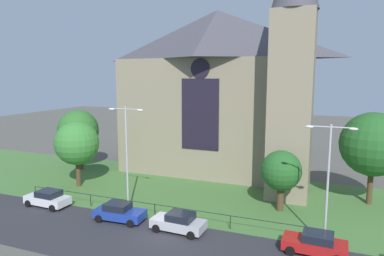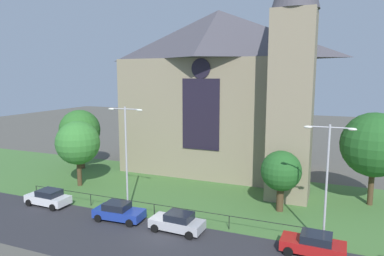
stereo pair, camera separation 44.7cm
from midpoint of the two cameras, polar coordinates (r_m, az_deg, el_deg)
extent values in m
plane|color=#56544C|center=(36.79, 2.05, -10.51)|extent=(160.00, 160.00, 0.00)
cube|color=#2D2D33|center=(26.64, -7.02, -18.30)|extent=(120.00, 8.00, 0.01)
cube|color=#477538|center=(35.02, 0.94, -11.51)|extent=(120.00, 20.00, 0.01)
cube|color=gray|center=(44.99, 3.69, 2.13)|extent=(22.00, 12.00, 14.00)
pyramid|color=#47444C|center=(44.99, 3.82, 14.89)|extent=(22.00, 12.00, 6.00)
cube|color=black|center=(39.23, 1.00, 2.23)|extent=(4.40, 0.16, 8.00)
cylinder|color=black|center=(39.00, 1.02, 9.70)|extent=(2.20, 0.15, 2.20)
cube|color=gray|center=(34.90, 15.44, 3.29)|extent=(4.00, 4.00, 18.00)
cylinder|color=black|center=(30.75, -6.52, -12.29)|extent=(26.69, 0.05, 0.05)
cylinder|color=black|center=(38.72, -24.50, -9.46)|extent=(0.07, 0.07, 1.10)
cylinder|color=black|center=(34.41, -16.57, -11.28)|extent=(0.07, 0.07, 1.10)
cylinder|color=black|center=(30.95, -6.51, -13.24)|extent=(0.07, 0.07, 1.10)
cylinder|color=black|center=(28.65, 5.80, -15.08)|extent=(0.06, 0.07, 1.10)
cylinder|color=black|center=(27.79, 19.74, -16.33)|extent=(0.07, 0.07, 1.10)
cylinder|color=brown|center=(47.96, -18.14, -4.48)|extent=(0.84, 0.84, 3.13)
sphere|color=#2D6B28|center=(47.32, -18.34, -0.33)|extent=(5.20, 5.20, 5.20)
cylinder|color=#4C3823|center=(37.11, 26.74, -8.43)|extent=(0.50, 0.50, 3.52)
sphere|color=#235B23|center=(36.22, 27.16, -2.36)|extent=(5.95, 5.95, 5.95)
cylinder|color=#4C3823|center=(40.58, -18.37, -6.90)|extent=(0.50, 0.50, 3.02)
sphere|color=#387F33|center=(39.85, -18.59, -2.34)|extent=(4.74, 4.74, 4.74)
cylinder|color=#4C3823|center=(32.81, 13.82, -10.99)|extent=(0.63, 0.63, 2.36)
sphere|color=#235B23|center=(32.06, 13.98, -6.73)|extent=(3.57, 3.57, 3.57)
cylinder|color=#B2B2B7|center=(30.85, -10.99, -5.31)|extent=(0.16, 0.16, 9.41)
cylinder|color=#B2B2B7|center=(30.49, -12.34, 3.09)|extent=(1.40, 0.10, 0.10)
cylinder|color=#B2B2B7|center=(29.74, -10.09, 3.02)|extent=(1.40, 0.10, 0.10)
ellipsoid|color=white|center=(30.89, -13.42, 3.03)|extent=(0.57, 0.26, 0.20)
ellipsoid|color=white|center=(29.38, -8.93, 2.88)|extent=(0.57, 0.26, 0.20)
cylinder|color=#B2B2B7|center=(26.35, 20.79, -8.87)|extent=(0.16, 0.16, 8.74)
cylinder|color=#B2B2B7|center=(25.47, 19.71, 0.22)|extent=(1.40, 0.10, 0.10)
cylinder|color=#B2B2B7|center=(25.47, 22.86, 0.05)|extent=(1.40, 0.10, 0.10)
ellipsoid|color=white|center=(25.51, 18.14, 0.20)|extent=(0.57, 0.26, 0.20)
ellipsoid|color=white|center=(25.51, 24.42, -0.14)|extent=(0.57, 0.26, 0.20)
cube|color=silver|center=(35.80, -22.85, -10.72)|extent=(4.25, 1.93, 0.70)
cube|color=black|center=(35.46, -22.69, -9.83)|extent=(2.05, 1.66, 0.55)
cylinder|color=black|center=(36.36, -25.51, -11.07)|extent=(0.65, 0.24, 0.64)
cylinder|color=black|center=(37.49, -23.42, -10.35)|extent=(0.65, 0.24, 0.64)
cylinder|color=black|center=(34.30, -22.18, -12.04)|extent=(0.65, 0.24, 0.64)
cylinder|color=black|center=(35.49, -20.08, -11.22)|extent=(0.65, 0.24, 0.64)
cube|color=#1E3899|center=(30.62, -12.12, -13.51)|extent=(4.28, 2.01, 0.70)
cube|color=black|center=(30.49, -12.48, -12.36)|extent=(2.08, 1.70, 0.55)
cylinder|color=black|center=(30.79, -8.79, -13.88)|extent=(0.65, 0.25, 0.64)
cylinder|color=black|center=(29.33, -10.46, -15.09)|extent=(0.65, 0.25, 0.64)
cylinder|color=black|center=(32.16, -13.58, -13.02)|extent=(0.65, 0.25, 0.64)
cylinder|color=black|center=(30.78, -15.41, -14.10)|extent=(0.65, 0.25, 0.64)
cube|color=#B7B7BC|center=(28.17, -2.73, -15.34)|extent=(4.27, 1.96, 0.70)
cube|color=black|center=(27.84, -2.36, -14.23)|extent=(2.06, 1.68, 0.55)
cylinder|color=black|center=(28.20, -6.36, -16.00)|extent=(0.65, 0.24, 0.64)
cylinder|color=black|center=(29.64, -4.56, -14.71)|extent=(0.65, 0.24, 0.64)
cylinder|color=black|center=(26.98, -0.68, -17.13)|extent=(0.65, 0.24, 0.64)
cylinder|color=black|center=(28.47, 0.87, -15.69)|extent=(0.65, 0.24, 0.64)
cube|color=#B21919|center=(26.28, 18.87, -17.64)|extent=(4.26, 1.94, 0.70)
cube|color=black|center=(26.01, 19.39, -16.43)|extent=(2.05, 1.67, 0.55)
cylinder|color=black|center=(25.73, 15.22, -18.79)|extent=(0.65, 0.24, 0.64)
cylinder|color=black|center=(27.33, 15.78, -17.11)|extent=(0.65, 0.24, 0.64)
cylinder|color=black|center=(27.19, 22.23, -17.59)|extent=(0.65, 0.24, 0.64)
camera|label=1|loc=(0.22, -90.38, -0.06)|focal=32.68mm
camera|label=2|loc=(0.22, 89.62, 0.06)|focal=32.68mm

